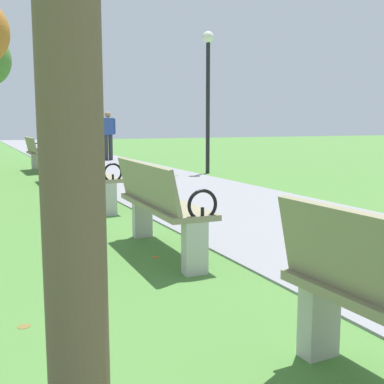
{
  "coord_description": "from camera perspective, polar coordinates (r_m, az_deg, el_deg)",
  "views": [
    {
      "loc": [
        -2.17,
        1.7,
        1.26
      ],
      "look_at": [
        -0.05,
        6.31,
        0.55
      ],
      "focal_mm": 46.02,
      "sensor_mm": 36.0,
      "label": 1
    }
  ],
  "objects": [
    {
      "name": "park_bench_5",
      "position": [
        10.59,
        -15.57,
        3.5
      ],
      "size": [
        0.52,
        1.61,
        0.9
      ],
      "color": "gray",
      "rests_on": "ground"
    },
    {
      "name": "park_bench_6",
      "position": [
        13.45,
        -17.55,
        4.32
      ],
      "size": [
        0.49,
        1.6,
        0.9
      ],
      "color": "gray",
      "rests_on": "ground"
    },
    {
      "name": "pedestrian_walking",
      "position": [
        16.86,
        -9.7,
        6.75
      ],
      "size": [
        0.53,
        0.24,
        1.62
      ],
      "color": "#2D2D38",
      "rests_on": "paved_walkway"
    },
    {
      "name": "park_bench_3",
      "position": [
        4.75,
        -3.79,
        -1.45
      ],
      "size": [
        0.52,
        1.61,
        0.9
      ],
      "color": "gray",
      "rests_on": "ground"
    },
    {
      "name": "scattered_leaves",
      "position": [
        7.76,
        -8.12,
        -1.37
      ],
      "size": [
        5.0,
        15.54,
        0.02
      ],
      "color": "gold",
      "rests_on": "ground"
    },
    {
      "name": "park_bench_4",
      "position": [
        7.5,
        -11.7,
        1.88
      ],
      "size": [
        0.52,
        1.61,
        0.9
      ],
      "color": "gray",
      "rests_on": "ground"
    },
    {
      "name": "lamp_post",
      "position": [
        12.44,
        1.86,
        12.82
      ],
      "size": [
        0.28,
        0.28,
        3.48
      ],
      "color": "black",
      "rests_on": "ground"
    },
    {
      "name": "paved_walkway",
      "position": [
        16.76,
        -11.86,
        3.55
      ],
      "size": [
        3.06,
        44.0,
        0.02
      ],
      "primitive_type": "cube",
      "color": "gray",
      "rests_on": "ground"
    }
  ]
}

